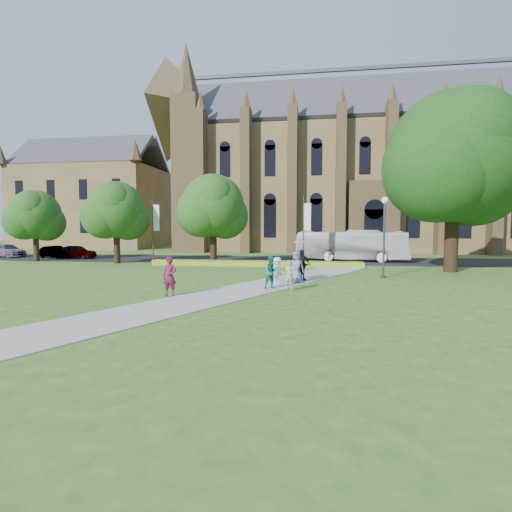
% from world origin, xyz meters
% --- Properties ---
extents(ground, '(160.00, 160.00, 0.00)m').
position_xyz_m(ground, '(0.00, 0.00, 0.00)').
color(ground, '#285B1B').
rests_on(ground, ground).
extents(road, '(160.00, 10.00, 0.02)m').
position_xyz_m(road, '(0.00, 20.00, 0.01)').
color(road, black).
rests_on(road, ground).
extents(footpath, '(15.58, 28.54, 0.04)m').
position_xyz_m(footpath, '(0.00, 1.00, 0.02)').
color(footpath, '#B2B2A8').
rests_on(footpath, ground).
extents(flower_hedge, '(18.00, 1.40, 0.45)m').
position_xyz_m(flower_hedge, '(-2.00, 13.20, 0.23)').
color(flower_hedge, gold).
rests_on(flower_hedge, ground).
extents(cathedral, '(52.60, 18.25, 28.00)m').
position_xyz_m(cathedral, '(10.00, 39.73, 12.98)').
color(cathedral, olive).
rests_on(cathedral, ground).
extents(building_west, '(22.00, 14.00, 18.30)m').
position_xyz_m(building_west, '(-34.00, 42.00, 9.21)').
color(building_west, olive).
rests_on(building_west, ground).
extents(streetlamp, '(0.44, 0.44, 5.24)m').
position_xyz_m(streetlamp, '(7.50, 6.50, 3.30)').
color(streetlamp, '#38383D').
rests_on(streetlamp, ground).
extents(large_tree, '(9.60, 9.60, 13.20)m').
position_xyz_m(large_tree, '(13.00, 11.00, 8.37)').
color(large_tree, '#332114').
rests_on(large_tree, ground).
extents(street_tree_0, '(5.20, 5.20, 7.50)m').
position_xyz_m(street_tree_0, '(-15.00, 14.00, 4.87)').
color(street_tree_0, '#332114').
rests_on(street_tree_0, ground).
extents(street_tree_1, '(5.60, 5.60, 8.05)m').
position_xyz_m(street_tree_1, '(-6.00, 14.50, 5.22)').
color(street_tree_1, '#332114').
rests_on(street_tree_1, ground).
extents(street_tree_2, '(4.80, 4.80, 6.95)m').
position_xyz_m(street_tree_2, '(-24.00, 15.00, 4.53)').
color(street_tree_2, '#332114').
rests_on(street_tree_2, ground).
extents(banner_pole_0, '(0.70, 0.10, 6.00)m').
position_xyz_m(banner_pole_0, '(2.11, 15.20, 3.39)').
color(banner_pole_0, '#38383D').
rests_on(banner_pole_0, ground).
extents(banner_pole_1, '(0.70, 0.10, 6.00)m').
position_xyz_m(banner_pole_1, '(-11.89, 15.20, 3.39)').
color(banner_pole_1, '#38383D').
rests_on(banner_pole_1, ground).
extents(tour_coach, '(11.18, 4.70, 3.03)m').
position_xyz_m(tour_coach, '(6.61, 19.91, 1.54)').
color(tour_coach, white).
rests_on(tour_coach, road).
extents(car_0, '(4.39, 2.15, 1.44)m').
position_xyz_m(car_0, '(-22.06, 18.59, 0.74)').
color(car_0, gray).
rests_on(car_0, road).
extents(car_1, '(4.24, 2.49, 1.32)m').
position_xyz_m(car_1, '(-24.40, 18.42, 0.68)').
color(car_1, gray).
rests_on(car_1, road).
extents(car_2, '(5.24, 3.27, 1.42)m').
position_xyz_m(car_2, '(-31.04, 19.39, 0.73)').
color(car_2, gray).
rests_on(car_2, road).
extents(pedestrian_0, '(0.68, 0.45, 1.85)m').
position_xyz_m(pedestrian_0, '(-3.61, -2.42, 0.97)').
color(pedestrian_0, maroon).
rests_on(pedestrian_0, footpath).
extents(pedestrian_1, '(1.04, 0.96, 1.72)m').
position_xyz_m(pedestrian_1, '(0.88, 0.55, 0.90)').
color(pedestrian_1, '#167260').
rests_on(pedestrian_1, footpath).
extents(pedestrian_2, '(1.08, 1.13, 1.54)m').
position_xyz_m(pedestrian_2, '(1.00, 2.33, 0.81)').
color(pedestrian_2, silver).
rests_on(pedestrian_2, footpath).
extents(pedestrian_3, '(1.20, 0.77, 1.89)m').
position_xyz_m(pedestrian_3, '(2.30, 4.15, 0.99)').
color(pedestrian_3, black).
rests_on(pedestrian_3, footpath).
extents(pedestrian_4, '(0.93, 0.65, 1.83)m').
position_xyz_m(pedestrian_4, '(2.04, 3.06, 0.95)').
color(pedestrian_4, slate).
rests_on(pedestrian_4, footpath).
extents(pedestrian_5, '(1.08, 1.47, 1.53)m').
position_xyz_m(pedestrian_5, '(2.23, 4.94, 0.81)').
color(pedestrian_5, '#23232A').
rests_on(pedestrian_5, footpath).
extents(pedestrian_6, '(0.56, 0.37, 1.54)m').
position_xyz_m(pedestrian_6, '(1.85, 0.25, 0.81)').
color(pedestrian_6, '#AB9E8E').
rests_on(pedestrian_6, footpath).
extents(parasol, '(0.86, 0.86, 0.60)m').
position_xyz_m(parasol, '(2.22, 3.16, 2.16)').
color(parasol, '#E19EB8').
rests_on(parasol, pedestrian_4).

